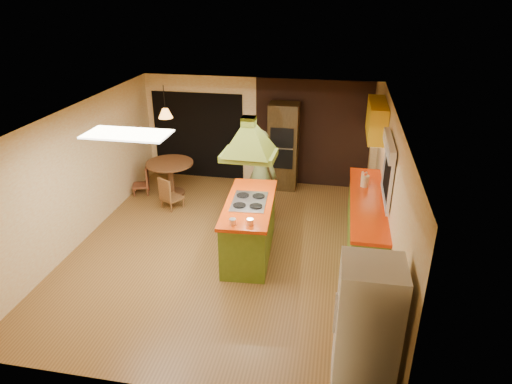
% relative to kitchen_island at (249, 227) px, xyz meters
% --- Properties ---
extents(ground, '(6.50, 6.50, 0.00)m').
position_rel_kitchen_island_xyz_m(ground, '(-0.42, 0.04, -0.51)').
color(ground, brown).
rests_on(ground, ground).
extents(room_walls, '(5.50, 6.50, 6.50)m').
position_rel_kitchen_island_xyz_m(room_walls, '(-0.42, 0.04, 0.74)').
color(room_walls, beige).
rests_on(room_walls, ground).
extents(ceiling_plane, '(6.50, 6.50, 0.00)m').
position_rel_kitchen_island_xyz_m(ceiling_plane, '(-0.42, 0.04, 1.99)').
color(ceiling_plane, silver).
rests_on(ceiling_plane, room_walls).
extents(brick_panel, '(2.64, 0.03, 2.50)m').
position_rel_kitchen_island_xyz_m(brick_panel, '(0.83, 3.27, 0.74)').
color(brick_panel, '#381E14').
rests_on(brick_panel, ground).
extents(nook_opening, '(2.20, 0.03, 2.10)m').
position_rel_kitchen_island_xyz_m(nook_opening, '(-1.92, 3.27, 0.54)').
color(nook_opening, black).
rests_on(nook_opening, ground).
extents(right_counter, '(0.62, 3.05, 0.92)m').
position_rel_kitchen_island_xyz_m(right_counter, '(2.03, 0.64, -0.04)').
color(right_counter, olive).
rests_on(right_counter, ground).
extents(upper_cabinets, '(0.34, 1.40, 0.70)m').
position_rel_kitchen_island_xyz_m(upper_cabinets, '(2.15, 2.24, 1.44)').
color(upper_cabinets, yellow).
rests_on(upper_cabinets, room_walls).
extents(window_right, '(0.12, 1.35, 1.06)m').
position_rel_kitchen_island_xyz_m(window_right, '(2.28, 0.44, 1.27)').
color(window_right, black).
rests_on(window_right, room_walls).
extents(fluor_panel, '(1.20, 0.60, 0.03)m').
position_rel_kitchen_island_xyz_m(fluor_panel, '(-1.52, -1.16, 1.98)').
color(fluor_panel, white).
rests_on(fluor_panel, ceiling_plane).
extents(kitchen_island, '(0.94, 2.06, 1.01)m').
position_rel_kitchen_island_xyz_m(kitchen_island, '(0.00, 0.00, 0.00)').
color(kitchen_island, olive).
rests_on(kitchen_island, ground).
extents(range_hood, '(0.90, 0.65, 0.78)m').
position_rel_kitchen_island_xyz_m(range_hood, '(-0.00, 0.00, 1.75)').
color(range_hood, olive).
rests_on(range_hood, ceiling_plane).
extents(man, '(0.78, 0.62, 1.89)m').
position_rel_kitchen_island_xyz_m(man, '(-0.05, 1.35, 0.44)').
color(man, '#565F32').
rests_on(man, ground).
extents(refrigerator, '(0.71, 0.67, 1.71)m').
position_rel_kitchen_island_xyz_m(refrigerator, '(1.91, -2.68, 0.35)').
color(refrigerator, white).
rests_on(refrigerator, ground).
extents(wall_oven, '(0.67, 0.61, 2.02)m').
position_rel_kitchen_island_xyz_m(wall_oven, '(0.20, 2.99, 0.50)').
color(wall_oven, '#423015').
rests_on(wall_oven, ground).
extents(dining_table, '(1.05, 1.05, 0.78)m').
position_rel_kitchen_island_xyz_m(dining_table, '(-2.24, 2.10, 0.05)').
color(dining_table, brown).
rests_on(dining_table, ground).
extents(chair_left, '(0.45, 0.45, 0.66)m').
position_rel_kitchen_island_xyz_m(chair_left, '(-2.94, 2.00, -0.18)').
color(chair_left, brown).
rests_on(chair_left, ground).
extents(chair_near, '(0.54, 0.54, 0.72)m').
position_rel_kitchen_island_xyz_m(chair_near, '(-1.99, 1.45, -0.15)').
color(chair_near, brown).
rests_on(chair_near, ground).
extents(pendant_lamp, '(0.38, 0.38, 0.20)m').
position_rel_kitchen_island_xyz_m(pendant_lamp, '(-2.24, 2.10, 1.39)').
color(pendant_lamp, '#FF9E3F').
rests_on(pendant_lamp, ceiling_plane).
extents(canister_large, '(0.16, 0.16, 0.22)m').
position_rel_kitchen_island_xyz_m(canister_large, '(1.98, 1.22, 0.53)').
color(canister_large, beige).
rests_on(canister_large, right_counter).
extents(canister_medium, '(0.17, 0.17, 0.21)m').
position_rel_kitchen_island_xyz_m(canister_medium, '(1.98, 1.26, 0.52)').
color(canister_medium, '#F7E8C7').
rests_on(canister_medium, right_counter).
extents(canister_small, '(0.15, 0.15, 0.16)m').
position_rel_kitchen_island_xyz_m(canister_small, '(1.98, 1.56, 0.49)').
color(canister_small, beige).
rests_on(canister_small, right_counter).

